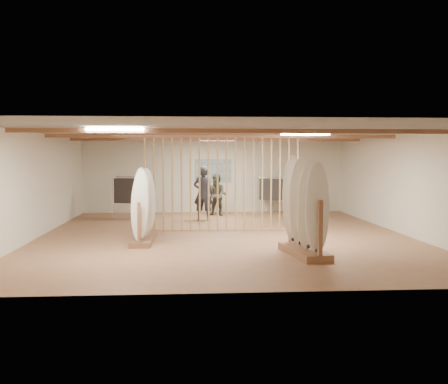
{
  "coord_description": "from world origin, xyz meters",
  "views": [
    {
      "loc": [
        -1.0,
        -14.21,
        2.2
      ],
      "look_at": [
        0.0,
        0.0,
        1.2
      ],
      "focal_mm": 42.0,
      "sensor_mm": 36.0,
      "label": 1
    }
  ],
  "objects": [
    {
      "name": "ceiling_slats",
      "position": [
        0.0,
        0.0,
        2.72
      ],
      "size": [
        9.5,
        6.12,
        0.1
      ],
      "primitive_type": "cube",
      "color": "brown",
      "rests_on": "ground"
    },
    {
      "name": "rack_left",
      "position": [
        -2.11,
        -0.77,
        0.63
      ],
      "size": [
        0.57,
        2.28,
        1.83
      ],
      "rotation": [
        0.0,
        0.0,
        -0.03
      ],
      "color": "brown",
      "rests_on": "floor"
    },
    {
      "name": "shopper_a",
      "position": [
        -0.46,
        3.37,
        1.04
      ],
      "size": [
        0.86,
        0.69,
        2.09
      ],
      "primitive_type": "imported",
      "rotation": [
        0.0,
        0.0,
        2.9
      ],
      "color": "#26272E",
      "rests_on": "floor"
    },
    {
      "name": "wall_back",
      "position": [
        0.0,
        6.0,
        1.4
      ],
      "size": [
        12.0,
        0.0,
        12.0
      ],
      "primitive_type": "plane",
      "rotation": [
        1.57,
        0.0,
        0.0
      ],
      "color": "silver",
      "rests_on": "ground"
    },
    {
      "name": "shopper_b",
      "position": [
        0.09,
        4.7,
        0.86
      ],
      "size": [
        1.02,
        0.92,
        1.72
      ],
      "primitive_type": "imported",
      "rotation": [
        0.0,
        0.0,
        -0.4
      ],
      "color": "#3C392E",
      "rests_on": "floor"
    },
    {
      "name": "bamboo_partition",
      "position": [
        0.0,
        0.8,
        1.4
      ],
      "size": [
        4.45,
        0.05,
        2.78
      ],
      "color": "tan",
      "rests_on": "ground"
    },
    {
      "name": "wall_left",
      "position": [
        -5.0,
        0.0,
        1.4
      ],
      "size": [
        0.0,
        12.0,
        12.0
      ],
      "primitive_type": "plane",
      "rotation": [
        1.57,
        0.0,
        1.57
      ],
      "color": "silver",
      "rests_on": "ground"
    },
    {
      "name": "wall_front",
      "position": [
        0.0,
        -6.0,
        1.4
      ],
      "size": [
        12.0,
        0.0,
        12.0
      ],
      "primitive_type": "plane",
      "rotation": [
        -1.57,
        0.0,
        0.0
      ],
      "color": "silver",
      "rests_on": "ground"
    },
    {
      "name": "light_panels",
      "position": [
        0.0,
        0.0,
        2.74
      ],
      "size": [
        1.2,
        0.35,
        0.06
      ],
      "primitive_type": "cube",
      "color": "white",
      "rests_on": "ground"
    },
    {
      "name": "poster",
      "position": [
        0.0,
        5.98,
        1.6
      ],
      "size": [
        1.4,
        0.03,
        0.9
      ],
      "primitive_type": "cube",
      "color": "#2D619E",
      "rests_on": "ground"
    },
    {
      "name": "clothing_rack_a",
      "position": [
        -2.86,
        3.97,
        0.98
      ],
      "size": [
        1.35,
        0.78,
        1.51
      ],
      "rotation": [
        0.0,
        0.0,
        -0.35
      ],
      "color": "silver",
      "rests_on": "floor"
    },
    {
      "name": "rack_right",
      "position": [
        1.56,
        -2.98,
        0.73
      ],
      "size": [
        0.85,
        1.92,
        2.16
      ],
      "rotation": [
        0.0,
        0.0,
        0.15
      ],
      "color": "brown",
      "rests_on": "floor"
    },
    {
      "name": "clothing_rack_b",
      "position": [
        2.35,
        5.4,
        0.91
      ],
      "size": [
        1.26,
        0.72,
        1.4
      ],
      "rotation": [
        0.0,
        0.0,
        -0.34
      ],
      "color": "silver",
      "rests_on": "floor"
    },
    {
      "name": "ceiling",
      "position": [
        0.0,
        0.0,
        2.8
      ],
      "size": [
        12.0,
        12.0,
        0.0
      ],
      "primitive_type": "plane",
      "rotation": [
        3.14,
        0.0,
        0.0
      ],
      "color": "gray",
      "rests_on": "ground"
    },
    {
      "name": "wall_right",
      "position": [
        5.0,
        0.0,
        1.4
      ],
      "size": [
        0.0,
        12.0,
        12.0
      ],
      "primitive_type": "plane",
      "rotation": [
        1.57,
        0.0,
        -1.57
      ],
      "color": "silver",
      "rests_on": "ground"
    },
    {
      "name": "floor",
      "position": [
        0.0,
        0.0,
        0.0
      ],
      "size": [
        12.0,
        12.0,
        0.0
      ],
      "primitive_type": "plane",
      "color": "#A26F4E",
      "rests_on": "ground"
    }
  ]
}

